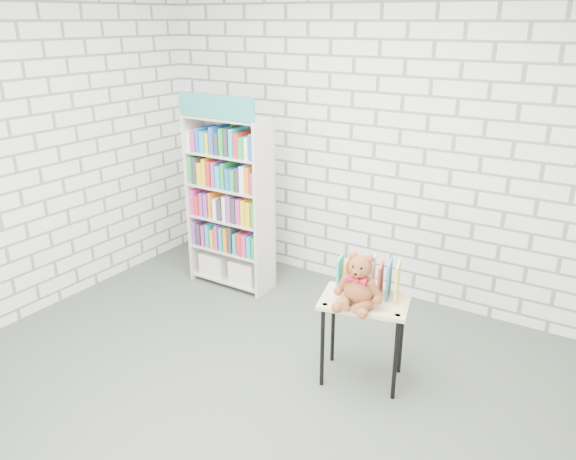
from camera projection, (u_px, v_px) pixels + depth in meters
The scene contains 6 objects.
ground at pixel (244, 394), 3.87m from camera, with size 4.50×4.50×0.00m, color #444C40.
room_shell at pixel (236, 138), 3.24m from camera, with size 4.52×4.02×2.81m.
bookshelf at pixel (230, 202), 5.22m from camera, with size 0.81×0.32×1.82m.
display_table at pixel (364, 311), 3.85m from camera, with size 0.68×0.55×0.64m.
table_books at pixel (368, 277), 3.86m from camera, with size 0.45×0.28×0.25m.
teddy_bear at pixel (359, 285), 3.69m from camera, with size 0.34×0.32×0.37m.
Camera 1 is at (1.97, -2.56, 2.44)m, focal length 35.00 mm.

